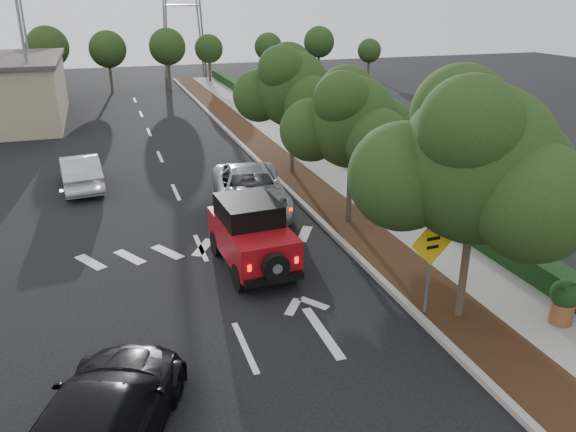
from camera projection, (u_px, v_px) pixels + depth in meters
name	position (u px, v px, depth m)	size (l,w,h in m)	color
ground	(245.00, 347.00, 13.44)	(120.00, 120.00, 0.00)	black
curb	(278.00, 180.00, 25.36)	(0.20, 70.00, 0.15)	#9E9B93
planting_strip	(299.00, 178.00, 25.66)	(1.80, 70.00, 0.12)	black
sidewalk	(337.00, 175.00, 26.21)	(2.00, 70.00, 0.12)	gray
hedge	(365.00, 165.00, 26.50)	(0.80, 70.00, 0.80)	black
transmission_tower	(186.00, 78.00, 57.59)	(7.00, 4.00, 28.00)	slate
street_tree_near	(458.00, 318.00, 14.64)	(3.80, 3.80, 5.92)	black
street_tree_mid	(348.00, 223.00, 20.82)	(3.20, 3.20, 5.32)	black
street_tree_far	(292.00, 174.00, 26.56)	(3.40, 3.40, 5.62)	black
light_pole_a	(38.00, 133.00, 34.49)	(2.00, 0.22, 9.00)	slate
light_pole_b	(36.00, 101.00, 44.80)	(2.00, 0.22, 9.00)	slate
red_jeep	(250.00, 233.00, 17.20)	(2.04, 4.20, 2.11)	black
silver_suv_ahead	(250.00, 190.00, 21.78)	(2.70, 5.87, 1.63)	#A4A6AB
black_suv_oncoming	(99.00, 423.00, 9.98)	(2.15, 5.28, 1.53)	black
silver_sedan_oncoming	(80.00, 172.00, 24.33)	(1.56, 4.48, 1.48)	#B5B8BD
speed_hump_sign	(431.00, 254.00, 14.02)	(1.23, 0.13, 2.63)	slate
terracotta_planter	(564.00, 297.00, 13.97)	(0.71, 0.71, 1.24)	brown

